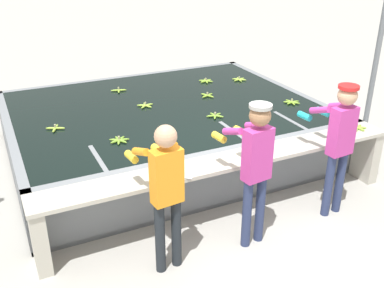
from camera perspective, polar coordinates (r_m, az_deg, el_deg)
The scene contains 18 objects.
ground_plane at distance 5.88m, azimuth 5.62°, elevation -10.11°, with size 80.00×80.00×0.00m, color #A3A099.
wash_tank at distance 7.55m, azimuth -3.47°, elevation 1.88°, with size 4.91×3.89×0.83m.
work_ledge at distance 5.72m, azimuth 4.72°, elevation -3.95°, with size 4.91×0.45×0.83m.
worker_0 at distance 4.64m, azimuth -3.39°, elevation -5.25°, with size 0.45×0.73×1.71m.
worker_1 at distance 5.05m, azimuth 8.01°, elevation -2.15°, with size 0.46×0.74×1.76m.
worker_2 at distance 5.87m, azimuth 18.18°, elevation 0.83°, with size 0.44×0.74×1.77m.
banana_bunch_floating_0 at distance 6.15m, azimuth -9.24°, elevation 0.48°, with size 0.28×0.28×0.08m.
banana_bunch_floating_1 at distance 8.63m, azimuth 1.77°, elevation 8.01°, with size 0.28×0.28×0.08m.
banana_bunch_floating_2 at distance 8.77m, azimuth 6.02°, elevation 8.16°, with size 0.28×0.28×0.08m.
banana_bunch_floating_3 at distance 7.82m, azimuth 1.97°, elevation 6.19°, with size 0.27×0.27×0.08m.
banana_bunch_floating_4 at distance 8.19m, azimuth -9.30°, elevation 6.76°, with size 0.28×0.28×0.08m.
banana_bunch_floating_5 at distance 6.92m, azimuth 2.96°, elevation 3.62°, with size 0.28×0.27×0.08m.
banana_bunch_floating_6 at distance 7.67m, azimuth 12.55°, elevation 5.22°, with size 0.28×0.28×0.08m.
banana_bunch_floating_7 at distance 6.74m, azimuth -16.97°, elevation 1.94°, with size 0.27×0.27×0.08m.
banana_bunch_floating_8 at distance 7.38m, azimuth -5.94°, elevation 4.90°, with size 0.27×0.28×0.08m.
banana_bunch_ledge_0 at distance 6.89m, azimuth 20.17°, elevation 1.99°, with size 0.28×0.28×0.08m.
knife_0 at distance 5.20m, azimuth -2.40°, elevation -4.03°, with size 0.28×0.26×0.02m.
support_post_right at distance 8.17m, azimuth 22.49°, elevation 10.63°, with size 0.09×0.09×3.20m.
Camera 1 is at (-2.57, -4.08, 3.36)m, focal length 42.00 mm.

